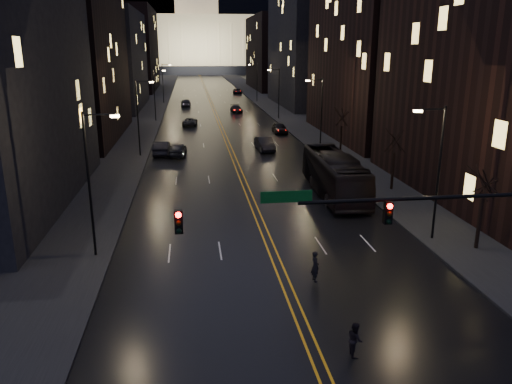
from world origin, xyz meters
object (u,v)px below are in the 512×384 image
object	(u,v)px
bus	(334,175)
pedestrian_a	(315,266)
oncoming_car_a	(178,149)
traffic_signal	(439,221)
oncoming_car_b	(162,148)
pedestrian_b	(355,339)
receding_car_a	(265,144)

from	to	relation	value
bus	pedestrian_a	xyz separation A→B (m)	(-5.75, -16.38, -0.94)
pedestrian_a	oncoming_car_a	bearing A→B (deg)	3.88
traffic_signal	oncoming_car_a	xyz separation A→B (m)	(-12.47, 39.88, -4.29)
bus	pedestrian_a	world-z (taller)	bus
traffic_signal	bus	world-z (taller)	traffic_signal
bus	oncoming_car_b	bearing A→B (deg)	130.98
pedestrian_b	bus	bearing A→B (deg)	-12.42
oncoming_car_a	oncoming_car_b	bearing A→B (deg)	-21.71
bus	receding_car_a	xyz separation A→B (m)	(-3.17, 20.23, -0.98)
receding_car_a	pedestrian_a	size ratio (longest dim) A/B	2.90
bus	receding_car_a	world-z (taller)	bus
oncoming_car_b	receding_car_a	bearing A→B (deg)	-175.51
receding_car_a	pedestrian_b	bearing A→B (deg)	-96.94
bus	receding_car_a	distance (m)	20.50
oncoming_car_b	pedestrian_a	xyz separation A→B (m)	(10.16, -35.83, 0.05)
traffic_signal	bus	bearing A→B (deg)	85.96
oncoming_car_a	pedestrian_a	bearing A→B (deg)	107.80
traffic_signal	pedestrian_a	xyz separation A→B (m)	(-4.24, 5.00, -4.21)
bus	pedestrian_a	size ratio (longest dim) A/B	7.38
oncoming_car_a	pedestrian_b	world-z (taller)	oncoming_car_a
bus	oncoming_car_a	distance (m)	23.21
oncoming_car_a	oncoming_car_b	world-z (taller)	oncoming_car_b
oncoming_car_a	receding_car_a	xyz separation A→B (m)	(10.81, 1.73, 0.04)
oncoming_car_a	oncoming_car_b	distance (m)	2.16
traffic_signal	receding_car_a	bearing A→B (deg)	92.28
oncoming_car_b	pedestrian_b	xyz separation A→B (m)	(10.14, -42.83, -0.08)
pedestrian_b	oncoming_car_b	bearing A→B (deg)	14.77
receding_car_a	pedestrian_a	xyz separation A→B (m)	(-2.58, -36.61, 0.04)
traffic_signal	pedestrian_b	size ratio (longest dim) A/B	11.34
oncoming_car_b	pedestrian_b	size ratio (longest dim) A/B	3.37
pedestrian_a	oncoming_car_b	bearing A→B (deg)	6.44
bus	pedestrian_a	distance (m)	17.38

